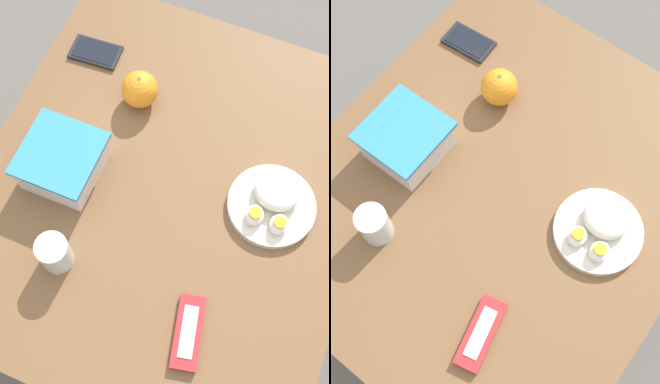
% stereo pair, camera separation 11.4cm
% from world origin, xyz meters
% --- Properties ---
extents(ground_plane, '(10.00, 10.00, 0.00)m').
position_xyz_m(ground_plane, '(0.00, 0.00, 0.00)').
color(ground_plane, '#66605B').
extents(table, '(0.96, 0.83, 0.72)m').
position_xyz_m(table, '(0.00, 0.00, 0.61)').
color(table, brown).
rests_on(table, ground_plane).
extents(food_container, '(0.17, 0.16, 0.09)m').
position_xyz_m(food_container, '(-0.05, 0.23, 0.77)').
color(food_container, white).
rests_on(food_container, table).
extents(orange_fruit, '(0.09, 0.09, 0.09)m').
position_xyz_m(orange_fruit, '(0.19, 0.15, 0.77)').
color(orange_fruit, orange).
rests_on(orange_fruit, table).
extents(rice_plate, '(0.19, 0.19, 0.06)m').
position_xyz_m(rice_plate, '(0.05, -0.22, 0.75)').
color(rice_plate, silver).
rests_on(rice_plate, table).
extents(candy_bar, '(0.15, 0.08, 0.02)m').
position_xyz_m(candy_bar, '(-0.28, -0.15, 0.73)').
color(candy_bar, '#B7282D').
rests_on(candy_bar, table).
extents(cell_phone, '(0.08, 0.13, 0.01)m').
position_xyz_m(cell_phone, '(0.27, 0.31, 0.73)').
color(cell_phone, '#232328').
rests_on(cell_phone, table).
extents(drinking_glass, '(0.07, 0.07, 0.09)m').
position_xyz_m(drinking_glass, '(-0.24, 0.15, 0.77)').
color(drinking_glass, silver).
rests_on(drinking_glass, table).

